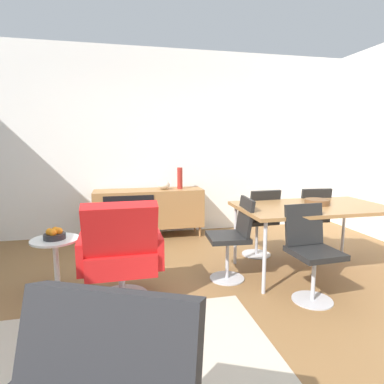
{
  "coord_description": "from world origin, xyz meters",
  "views": [
    {
      "loc": [
        -0.53,
        -2.45,
        1.42
      ],
      "look_at": [
        0.19,
        0.82,
        0.9
      ],
      "focal_mm": 30.2,
      "sensor_mm": 36.0,
      "label": 1
    }
  ],
  "objects": [
    {
      "name": "area_rug",
      "position": [
        -0.63,
        -0.64,
        0.0
      ],
      "size": [
        2.2,
        1.7,
        0.01
      ],
      "primitive_type": "cube",
      "color": "#B7AD99",
      "rests_on": "ground_plane"
    },
    {
      "name": "dining_chair_near_window",
      "position": [
        0.58,
        0.6,
        0.47
      ],
      "size": [
        0.45,
        0.43,
        0.86
      ],
      "color": "black",
      "rests_on": "ground_plane"
    },
    {
      "name": "vase_sculptural_dark",
      "position": [
        0.09,
        2.3,
        0.79
      ],
      "size": [
        0.18,
        0.18,
        0.13
      ],
      "color": "beige",
      "rests_on": "sideboard"
    },
    {
      "name": "fruit_bowl",
      "position": [
        -1.16,
        0.68,
        0.56
      ],
      "size": [
        0.2,
        0.2,
        0.11
      ],
      "color": "#262628",
      "rests_on": "side_table_round"
    },
    {
      "name": "dining_table",
      "position": [
        1.47,
        0.6,
        0.7
      ],
      "size": [
        1.6,
        0.9,
        0.74
      ],
      "color": "olive",
      "rests_on": "ground_plane"
    },
    {
      "name": "side_table_round",
      "position": [
        -1.16,
        0.68,
        0.32
      ],
      "size": [
        0.44,
        0.44,
        0.52
      ],
      "color": "white",
      "rests_on": "ground_plane"
    },
    {
      "name": "lounge_chair_red",
      "position": [
        -0.55,
        0.35,
        0.47
      ],
      "size": [
        0.73,
        0.66,
        0.95
      ],
      "color": "red",
      "rests_on": "ground_plane"
    },
    {
      "name": "ground_plane",
      "position": [
        0.0,
        0.0,
        0.0
      ],
      "size": [
        8.32,
        8.32,
        0.0
      ],
      "primitive_type": "plane",
      "color": "brown"
    },
    {
      "name": "dining_chair_back_left",
      "position": [
        1.12,
        1.16,
        0.47
      ],
      "size": [
        0.42,
        0.44,
        0.86
      ],
      "color": "black",
      "rests_on": "ground_plane"
    },
    {
      "name": "sideboard",
      "position": [
        -0.14,
        2.3,
        0.44
      ],
      "size": [
        1.6,
        0.45,
        0.72
      ],
      "color": "olive",
      "rests_on": "ground_plane"
    },
    {
      "name": "wooden_bowl_on_table",
      "position": [
        1.55,
        0.64,
        0.77
      ],
      "size": [
        0.26,
        0.26,
        0.06
      ],
      "primitive_type": "cylinder",
      "color": "brown",
      "rests_on": "dining_table"
    },
    {
      "name": "dining_chair_front_left",
      "position": [
        1.12,
        0.04,
        0.47
      ],
      "size": [
        0.42,
        0.45,
        0.86
      ],
      "color": "black",
      "rests_on": "ground_plane"
    },
    {
      "name": "dining_chair_back_right",
      "position": [
        1.82,
        1.16,
        0.47
      ],
      "size": [
        0.43,
        0.45,
        0.86
      ],
      "color": "black",
      "rests_on": "ground_plane"
    },
    {
      "name": "vase_cobalt",
      "position": [
        0.34,
        2.3,
        0.88
      ],
      "size": [
        0.08,
        0.08,
        0.32
      ],
      "color": "maroon",
      "rests_on": "sideboard"
    },
    {
      "name": "wall_back",
      "position": [
        0.0,
        2.6,
        1.4
      ],
      "size": [
        6.8,
        0.12,
        2.8
      ],
      "primitive_type": "cube",
      "color": "white",
      "rests_on": "ground_plane"
    }
  ]
}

